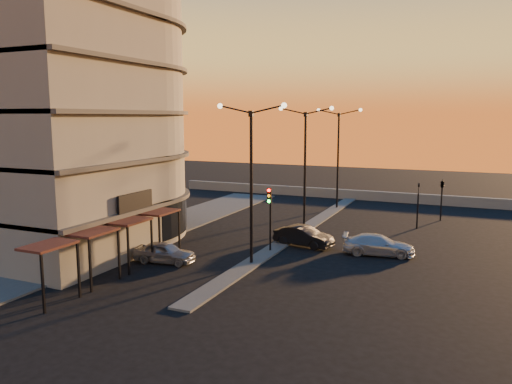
% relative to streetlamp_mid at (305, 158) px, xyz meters
% --- Properties ---
extents(ground, '(120.00, 120.00, 0.00)m').
position_rel_streetlamp_mid_xyz_m(ground, '(0.00, -10.00, -5.59)').
color(ground, black).
rests_on(ground, ground).
extents(sidewalk_west, '(5.00, 40.00, 0.12)m').
position_rel_streetlamp_mid_xyz_m(sidewalk_west, '(-10.50, -6.00, -5.53)').
color(sidewalk_west, '#484846').
rests_on(sidewalk_west, ground).
extents(median, '(1.20, 36.00, 0.12)m').
position_rel_streetlamp_mid_xyz_m(median, '(0.00, 0.00, -5.53)').
color(median, '#484846').
rests_on(median, ground).
extents(parapet, '(44.00, 0.50, 1.00)m').
position_rel_streetlamp_mid_xyz_m(parapet, '(2.00, 16.00, -5.09)').
color(parapet, slate).
rests_on(parapet, ground).
extents(building, '(14.35, 17.08, 25.00)m').
position_rel_streetlamp_mid_xyz_m(building, '(-14.00, -9.97, 6.32)').
color(building, slate).
rests_on(building, ground).
extents(streetlamp_near, '(4.32, 0.32, 9.51)m').
position_rel_streetlamp_mid_xyz_m(streetlamp_near, '(0.00, -10.00, 0.00)').
color(streetlamp_near, black).
rests_on(streetlamp_near, ground).
extents(streetlamp_mid, '(4.32, 0.32, 9.51)m').
position_rel_streetlamp_mid_xyz_m(streetlamp_mid, '(0.00, 0.00, 0.00)').
color(streetlamp_mid, black).
rests_on(streetlamp_mid, ground).
extents(streetlamp_far, '(4.32, 0.32, 9.51)m').
position_rel_streetlamp_mid_xyz_m(streetlamp_far, '(0.00, 10.00, 0.00)').
color(streetlamp_far, black).
rests_on(streetlamp_far, ground).
extents(traffic_light_main, '(0.28, 0.44, 4.25)m').
position_rel_streetlamp_mid_xyz_m(traffic_light_main, '(0.00, -7.13, -2.70)').
color(traffic_light_main, black).
rests_on(traffic_light_main, ground).
extents(signal_east_a, '(0.13, 0.16, 3.60)m').
position_rel_streetlamp_mid_xyz_m(signal_east_a, '(8.00, 4.00, -3.66)').
color(signal_east_a, black).
rests_on(signal_east_a, ground).
extents(signal_east_b, '(0.42, 1.99, 3.60)m').
position_rel_streetlamp_mid_xyz_m(signal_east_b, '(9.50, 8.00, -2.49)').
color(signal_east_b, black).
rests_on(signal_east_b, ground).
extents(car_hatchback, '(3.90, 2.00, 1.27)m').
position_rel_streetlamp_mid_xyz_m(car_hatchback, '(-4.95, -11.78, -4.96)').
color(car_hatchback, '#929398').
rests_on(car_hatchback, ground).
extents(car_sedan, '(4.32, 2.21, 1.36)m').
position_rel_streetlamp_mid_xyz_m(car_sedan, '(1.50, -4.67, -4.91)').
color(car_sedan, black).
rests_on(car_sedan, ground).
extents(car_wagon, '(4.72, 2.53, 1.30)m').
position_rel_streetlamp_mid_xyz_m(car_wagon, '(6.57, -4.85, -4.94)').
color(car_wagon, silver).
rests_on(car_wagon, ground).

